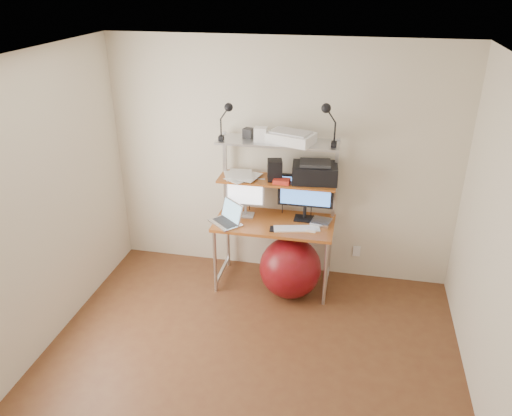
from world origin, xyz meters
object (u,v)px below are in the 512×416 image
at_px(monitor_black, 306,193).
at_px(exercise_ball, 290,268).
at_px(monitor_silver, 245,194).
at_px(laptop, 229,218).
at_px(printer, 315,172).

height_order(monitor_black, exercise_ball, monitor_black).
distance_m(monitor_silver, laptop, 0.30).
bearing_deg(monitor_silver, laptop, -125.97).
bearing_deg(exercise_ball, laptop, 176.03).
bearing_deg(exercise_ball, monitor_silver, 154.55).
distance_m(monitor_silver, exercise_ball, 0.88).
height_order(printer, exercise_ball, printer).
distance_m(monitor_silver, printer, 0.74).
bearing_deg(printer, monitor_black, -175.38).
relative_size(laptop, exercise_ball, 0.65).
xyz_separation_m(monitor_black, exercise_ball, (-0.09, -0.29, -0.71)).
xyz_separation_m(laptop, exercise_ball, (0.65, -0.04, -0.47)).
distance_m(laptop, printer, 0.97).
bearing_deg(printer, laptop, -168.25).
relative_size(monitor_black, printer, 1.20).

